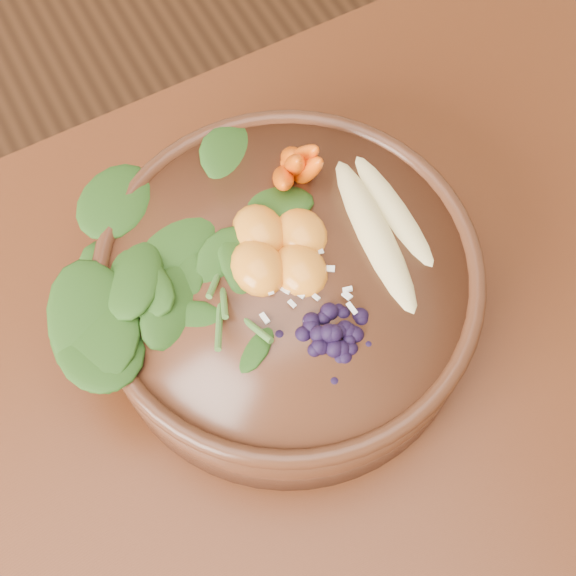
# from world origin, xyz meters

# --- Properties ---
(stoneware_bowl) EXTENTS (0.32, 0.32, 0.08)m
(stoneware_bowl) POSITION_xyz_m (0.19, 0.17, 0.79)
(stoneware_bowl) COLOR #502917
(stoneware_bowl) RESTS_ON dining_table
(kale_heap) EXTENTS (0.21, 0.19, 0.05)m
(kale_heap) POSITION_xyz_m (0.15, 0.24, 0.86)
(kale_heap) COLOR #254915
(kale_heap) RESTS_ON stoneware_bowl
(carrot_cluster) EXTENTS (0.07, 0.07, 0.09)m
(carrot_cluster) POSITION_xyz_m (0.25, 0.25, 0.88)
(carrot_cluster) COLOR #FF5606
(carrot_cluster) RESTS_ON stoneware_bowl
(banana_halves) EXTENTS (0.07, 0.18, 0.03)m
(banana_halves) POSITION_xyz_m (0.28, 0.17, 0.85)
(banana_halves) COLOR #E0CC84
(banana_halves) RESTS_ON stoneware_bowl
(mandarin_cluster) EXTENTS (0.09, 0.10, 0.03)m
(mandarin_cluster) POSITION_xyz_m (0.20, 0.19, 0.85)
(mandarin_cluster) COLOR orange
(mandarin_cluster) RESTS_ON stoneware_bowl
(blueberry_pile) EXTENTS (0.15, 0.11, 0.04)m
(blueberry_pile) POSITION_xyz_m (0.19, 0.10, 0.86)
(blueberry_pile) COLOR black
(blueberry_pile) RESTS_ON stoneware_bowl
(coconut_flakes) EXTENTS (0.10, 0.08, 0.01)m
(coconut_flakes) POSITION_xyz_m (0.19, 0.15, 0.84)
(coconut_flakes) COLOR white
(coconut_flakes) RESTS_ON stoneware_bowl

